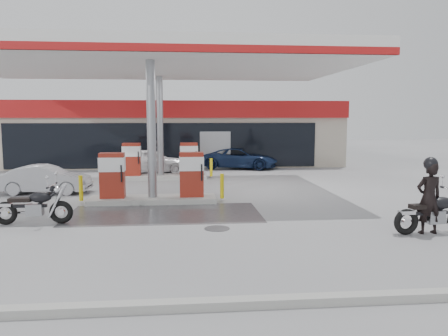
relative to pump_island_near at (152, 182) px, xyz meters
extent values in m
plane|color=gray|center=(0.00, -2.00, -0.71)|extent=(90.00, 90.00, 0.00)
cube|color=#4C4C4F|center=(0.50, -2.00, -0.71)|extent=(6.00, 3.00, 0.00)
cylinder|color=#38383A|center=(2.00, -4.00, -0.71)|extent=(0.70, 0.70, 0.01)
cube|color=gray|center=(0.00, -9.00, -0.64)|extent=(28.00, 0.25, 0.15)
cube|color=#BFB4A0|center=(0.00, 14.00, 1.29)|extent=(22.00, 8.00, 4.00)
cube|color=black|center=(0.00, 9.97, 0.69)|extent=(18.00, 0.10, 2.60)
cube|color=#AA1415|center=(0.00, 9.90, 2.79)|extent=(22.00, 0.25, 1.00)
cube|color=navy|center=(7.00, 9.85, 2.79)|extent=(3.50, 0.12, 0.80)
cube|color=gray|center=(3.00, 9.93, 0.39)|extent=(1.80, 0.14, 2.20)
cube|color=silver|center=(0.00, 3.00, 4.59)|extent=(16.00, 10.00, 0.60)
cube|color=#AA1415|center=(0.00, -1.95, 4.41)|extent=(16.00, 0.12, 0.24)
cube|color=#AA1415|center=(0.00, 7.95, 4.41)|extent=(16.00, 0.12, 0.24)
cylinder|color=gray|center=(0.00, 0.00, 1.88)|extent=(0.32, 0.32, 5.00)
cylinder|color=gray|center=(0.00, 6.00, 1.88)|extent=(0.32, 0.32, 5.00)
cube|color=#9E9E99|center=(0.00, 0.00, -0.62)|extent=(4.50, 1.30, 0.18)
cube|color=maroon|center=(-1.40, 0.00, 0.27)|extent=(0.85, 0.48, 1.60)
cube|color=maroon|center=(1.40, 0.00, 0.27)|extent=(0.85, 0.48, 1.60)
cube|color=silver|center=(-1.40, 0.00, 0.67)|extent=(0.88, 0.52, 0.50)
cube|color=silver|center=(1.40, 0.00, 0.67)|extent=(0.88, 0.52, 0.50)
cylinder|color=gold|center=(-2.50, 0.00, -0.17)|extent=(0.14, 0.14, 0.90)
cylinder|color=gold|center=(2.50, 0.00, -0.17)|extent=(0.14, 0.14, 0.90)
cube|color=#9E9E99|center=(0.00, 6.00, -0.62)|extent=(4.50, 1.30, 0.18)
cube|color=maroon|center=(-1.40, 6.00, 0.27)|extent=(0.85, 0.48, 1.60)
cube|color=maroon|center=(1.40, 6.00, 0.27)|extent=(0.85, 0.48, 1.60)
cube|color=silver|center=(-1.40, 6.00, 0.67)|extent=(0.88, 0.52, 0.50)
cube|color=silver|center=(1.40, 6.00, 0.67)|extent=(0.88, 0.52, 0.50)
cylinder|color=gold|center=(-2.50, 6.00, -0.17)|extent=(0.14, 0.14, 0.90)
cylinder|color=gold|center=(2.50, 6.00, -0.17)|extent=(0.14, 0.14, 0.90)
torus|color=black|center=(6.81, -5.08, -0.37)|extent=(0.70, 0.23, 0.68)
cube|color=gray|center=(7.64, -5.00, -0.28)|extent=(0.48, 0.32, 0.34)
cube|color=black|center=(7.47, -5.01, -0.16)|extent=(1.03, 0.22, 0.09)
ellipsoid|color=black|center=(7.81, -4.98, 0.09)|extent=(0.67, 0.43, 0.32)
cube|color=black|center=(7.24, -5.04, 0.02)|extent=(0.65, 0.34, 0.11)
cylinder|color=silver|center=(7.06, -4.90, -0.39)|extent=(1.03, 0.20, 0.09)
imported|color=black|center=(7.43, -5.02, 0.23)|extent=(0.72, 0.50, 1.89)
torus|color=black|center=(-2.38, -3.00, -0.38)|extent=(0.67, 0.16, 0.66)
torus|color=black|center=(-3.91, -3.00, -0.38)|extent=(0.67, 0.16, 0.66)
cube|color=gray|center=(-3.10, -3.00, -0.29)|extent=(0.44, 0.27, 0.33)
cube|color=black|center=(-3.27, -3.00, -0.18)|extent=(1.00, 0.11, 0.09)
ellipsoid|color=black|center=(-2.94, -3.00, 0.07)|extent=(0.62, 0.36, 0.31)
cube|color=black|center=(-3.49, -3.00, 0.00)|extent=(0.61, 0.27, 0.11)
cylinder|color=silver|center=(-2.61, -3.00, 0.40)|extent=(0.04, 0.84, 0.04)
sphere|color=silver|center=(-2.47, -3.00, 0.26)|extent=(0.20, 0.20, 0.20)
cylinder|color=silver|center=(-3.66, -2.85, -0.40)|extent=(1.00, 0.09, 0.09)
imported|color=white|center=(-0.66, 8.20, -0.02)|extent=(4.18, 2.04, 1.37)
imported|color=slate|center=(-0.45, 8.80, 0.18)|extent=(0.85, 0.99, 1.79)
imported|color=#9FA1A7|center=(-4.36, 2.20, -0.14)|extent=(3.52, 1.37, 1.14)
imported|color=navy|center=(4.50, 10.00, -0.10)|extent=(4.82, 3.21, 1.23)
camera|label=1|loc=(1.08, -15.60, 2.31)|focal=35.00mm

